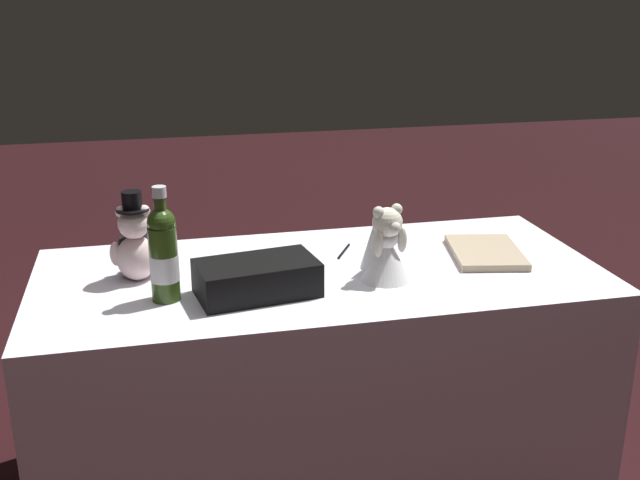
{
  "coord_description": "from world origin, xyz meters",
  "views": [
    {
      "loc": [
        -0.49,
        -2.13,
        1.6
      ],
      "look_at": [
        0.0,
        0.0,
        0.85
      ],
      "focal_mm": 42.81,
      "sensor_mm": 36.0,
      "label": 1
    }
  ],
  "objects_px": {
    "teddy_bear_bride": "(384,246)",
    "teddy_bear_groom": "(136,245)",
    "champagne_bottle": "(163,253)",
    "signing_pen": "(344,251)",
    "gift_case_black": "(257,278)",
    "guestbook": "(486,252)"
  },
  "relations": [
    {
      "from": "signing_pen",
      "to": "gift_case_black",
      "type": "distance_m",
      "value": 0.44
    },
    {
      "from": "signing_pen",
      "to": "guestbook",
      "type": "relative_size",
      "value": 0.42
    },
    {
      "from": "teddy_bear_bride",
      "to": "gift_case_black",
      "type": "height_order",
      "value": "teddy_bear_bride"
    },
    {
      "from": "teddy_bear_groom",
      "to": "champagne_bottle",
      "type": "bearing_deg",
      "value": -67.26
    },
    {
      "from": "champagne_bottle",
      "to": "signing_pen",
      "type": "relative_size",
      "value": 2.57
    },
    {
      "from": "teddy_bear_groom",
      "to": "gift_case_black",
      "type": "relative_size",
      "value": 0.75
    },
    {
      "from": "teddy_bear_groom",
      "to": "gift_case_black",
      "type": "height_order",
      "value": "teddy_bear_groom"
    },
    {
      "from": "gift_case_black",
      "to": "signing_pen",
      "type": "bearing_deg",
      "value": 40.99
    },
    {
      "from": "teddy_bear_bride",
      "to": "signing_pen",
      "type": "height_order",
      "value": "teddy_bear_bride"
    },
    {
      "from": "teddy_bear_groom",
      "to": "champagne_bottle",
      "type": "xyz_separation_m",
      "value": [
        0.08,
        -0.18,
        0.03
      ]
    },
    {
      "from": "teddy_bear_groom",
      "to": "teddy_bear_bride",
      "type": "bearing_deg",
      "value": -12.5
    },
    {
      "from": "champagne_bottle",
      "to": "gift_case_black",
      "type": "xyz_separation_m",
      "value": [
        0.25,
        -0.02,
        -0.09
      ]
    },
    {
      "from": "teddy_bear_groom",
      "to": "gift_case_black",
      "type": "bearing_deg",
      "value": -31.47
    },
    {
      "from": "champagne_bottle",
      "to": "gift_case_black",
      "type": "height_order",
      "value": "champagne_bottle"
    },
    {
      "from": "champagne_bottle",
      "to": "guestbook",
      "type": "distance_m",
      "value": 1.04
    },
    {
      "from": "teddy_bear_groom",
      "to": "champagne_bottle",
      "type": "relative_size",
      "value": 0.83
    },
    {
      "from": "teddy_bear_groom",
      "to": "signing_pen",
      "type": "xyz_separation_m",
      "value": [
        0.66,
        0.09,
        -0.1
      ]
    },
    {
      "from": "champagne_bottle",
      "to": "gift_case_black",
      "type": "bearing_deg",
      "value": -4.38
    },
    {
      "from": "teddy_bear_bride",
      "to": "teddy_bear_groom",
      "type": "bearing_deg",
      "value": 167.5
    },
    {
      "from": "teddy_bear_bride",
      "to": "champagne_bottle",
      "type": "bearing_deg",
      "value": -177.89
    },
    {
      "from": "signing_pen",
      "to": "guestbook",
      "type": "height_order",
      "value": "guestbook"
    },
    {
      "from": "teddy_bear_groom",
      "to": "teddy_bear_bride",
      "type": "xyz_separation_m",
      "value": [
        0.72,
        -0.16,
        -0.01
      ]
    }
  ]
}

